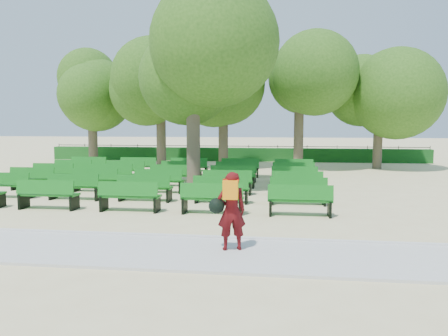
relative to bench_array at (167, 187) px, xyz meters
name	(u,v)px	position (x,y,z in m)	size (l,w,h in m)	color
ground	(194,194)	(1.32, -0.94, -0.09)	(120.00, 120.00, 0.00)	beige
paving	(124,251)	(1.32, -8.34, -0.06)	(30.00, 2.20, 0.06)	beige
curb	(142,235)	(1.32, -7.19, -0.04)	(30.00, 0.12, 0.10)	silver
hedge	(234,154)	(1.32, 13.06, 0.36)	(26.00, 0.70, 0.90)	#144F18
fence	(234,160)	(1.32, 13.46, -0.09)	(26.00, 0.10, 1.02)	black
tree_line	(227,167)	(1.32, 9.06, -0.09)	(21.80, 6.80, 7.04)	#34611A
bench_array	(167,187)	(0.00, 0.00, 0.00)	(1.87, 0.70, 1.16)	#126C18
tree_among	(193,63)	(1.00, 0.52, 4.91)	(5.01, 5.01, 7.29)	brown
person	(230,210)	(3.50, -8.09, 0.81)	(0.80, 0.54, 1.62)	#4B0A0C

